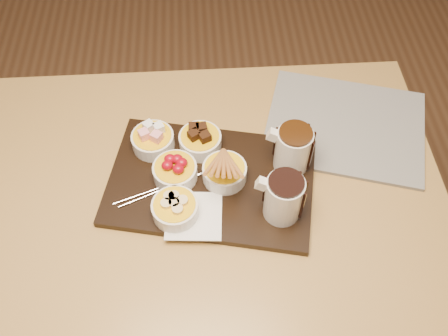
{
  "coord_description": "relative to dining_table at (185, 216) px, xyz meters",
  "views": [
    {
      "loc": [
        0.06,
        -0.61,
        1.7
      ],
      "look_at": [
        0.1,
        0.02,
        0.81
      ],
      "focal_mm": 40.0,
      "sensor_mm": 36.0,
      "label": 1
    }
  ],
  "objects": [
    {
      "name": "bowl_bananas",
      "position": [
        -0.01,
        -0.06,
        0.14
      ],
      "size": [
        0.1,
        0.1,
        0.04
      ],
      "primitive_type": "cylinder",
      "color": "silver",
      "rests_on": "serving_board"
    },
    {
      "name": "bowl_biscotti",
      "position": [
        0.1,
        0.03,
        0.14
      ],
      "size": [
        0.1,
        0.1,
        0.04
      ],
      "primitive_type": "cylinder",
      "color": "silver",
      "rests_on": "serving_board"
    },
    {
      "name": "ground",
      "position": [
        0.0,
        0.0,
        -0.65
      ],
      "size": [
        5.0,
        5.0,
        0.0
      ],
      "primitive_type": "plane",
      "color": "#56351D",
      "rests_on": "ground"
    },
    {
      "name": "napkin",
      "position": [
        0.02,
        -0.07,
        0.12
      ],
      "size": [
        0.13,
        0.13,
        0.0
      ],
      "primitive_type": "cube",
      "rotation": [
        0.0,
        0.0,
        -0.07
      ],
      "color": "white",
      "rests_on": "serving_board"
    },
    {
      "name": "dining_table",
      "position": [
        0.0,
        0.0,
        0.0
      ],
      "size": [
        1.2,
        0.8,
        0.75
      ],
      "color": "#A9803E",
      "rests_on": "ground"
    },
    {
      "name": "bowl_cake",
      "position": [
        0.05,
        0.12,
        0.14
      ],
      "size": [
        0.1,
        0.1,
        0.04
      ],
      "primitive_type": "cylinder",
      "color": "silver",
      "rests_on": "serving_board"
    },
    {
      "name": "serving_board",
      "position": [
        0.07,
        0.02,
        0.11
      ],
      "size": [
        0.51,
        0.39,
        0.02
      ],
      "primitive_type": "cube",
      "rotation": [
        0.0,
        0.0,
        -0.21
      ],
      "color": "black",
      "rests_on": "dining_table"
    },
    {
      "name": "pitcher_dark_chocolate",
      "position": [
        0.21,
        -0.07,
        0.17
      ],
      "size": [
        0.1,
        0.1,
        0.11
      ],
      "primitive_type": "cylinder",
      "rotation": [
        0.0,
        0.0,
        -0.21
      ],
      "color": "silver",
      "rests_on": "serving_board"
    },
    {
      "name": "bowl_strawberries",
      "position": [
        -0.01,
        0.04,
        0.14
      ],
      "size": [
        0.1,
        0.1,
        0.04
      ],
      "primitive_type": "cylinder",
      "color": "silver",
      "rests_on": "serving_board"
    },
    {
      "name": "bowl_marshmallows",
      "position": [
        -0.07,
        0.13,
        0.14
      ],
      "size": [
        0.1,
        0.1,
        0.04
      ],
      "primitive_type": "cylinder",
      "color": "silver",
      "rests_on": "serving_board"
    },
    {
      "name": "fondue_skewers",
      "position": [
        -0.03,
        0.01,
        0.12
      ],
      "size": [
        0.12,
        0.25,
        0.01
      ],
      "primitive_type": null,
      "rotation": [
        0.0,
        0.0,
        -1.23
      ],
      "color": "silver",
      "rests_on": "serving_board"
    },
    {
      "name": "newspaper",
      "position": [
        0.41,
        0.17,
        0.1
      ],
      "size": [
        0.45,
        0.4,
        0.01
      ],
      "primitive_type": "cube",
      "rotation": [
        0.0,
        0.0,
        -0.29
      ],
      "color": "beige",
      "rests_on": "dining_table"
    },
    {
      "name": "pitcher_milk_chocolate",
      "position": [
        0.25,
        0.05,
        0.17
      ],
      "size": [
        0.1,
        0.1,
        0.11
      ],
      "primitive_type": "cylinder",
      "rotation": [
        0.0,
        0.0,
        -0.21
      ],
      "color": "silver",
      "rests_on": "serving_board"
    }
  ]
}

